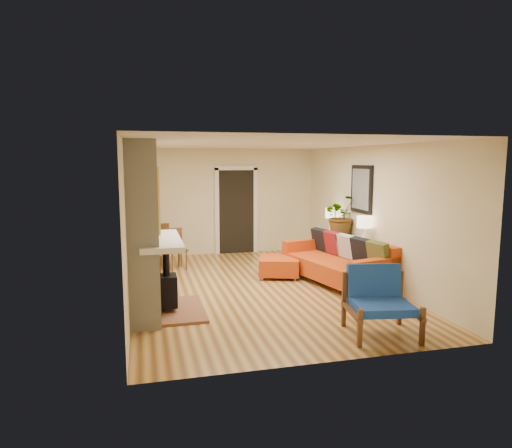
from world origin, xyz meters
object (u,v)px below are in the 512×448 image
(sofa, at_px, (340,261))
(blue_chair, at_px, (378,297))
(dining_table, at_px, (164,239))
(ottoman, at_px, (279,265))
(lamp_far, at_px, (332,217))
(lamp_near, at_px, (365,227))
(houseplant, at_px, (342,215))
(console_table, at_px, (346,245))

(sofa, distance_m, blue_chair, 2.56)
(sofa, distance_m, dining_table, 3.99)
(ottoman, bearing_deg, lamp_far, 28.85)
(sofa, bearing_deg, lamp_far, 72.42)
(ottoman, bearing_deg, lamp_near, -26.10)
(dining_table, distance_m, lamp_far, 3.79)
(lamp_near, relative_size, houseplant, 0.62)
(lamp_near, bearing_deg, blue_chair, -113.10)
(houseplant, bearing_deg, console_table, -87.46)
(sofa, xyz_separation_m, lamp_far, (0.48, 1.51, 0.66))
(dining_table, relative_size, lamp_near, 3.04)
(lamp_near, height_order, houseplant, houseplant)
(houseplant, bearing_deg, lamp_near, -89.43)
(sofa, relative_size, lamp_near, 4.64)
(blue_chair, bearing_deg, houseplant, 73.29)
(console_table, distance_m, lamp_far, 0.90)
(ottoman, distance_m, lamp_far, 1.88)
(ottoman, bearing_deg, houseplant, 10.85)
(blue_chair, bearing_deg, lamp_far, 75.28)
(dining_table, xyz_separation_m, houseplant, (3.64, -1.43, 0.60))
(ottoman, relative_size, dining_table, 0.59)
(sofa, xyz_separation_m, dining_table, (-3.17, 2.41, 0.16))
(lamp_far, bearing_deg, lamp_near, -90.00)
(blue_chair, height_order, lamp_near, lamp_near)
(sofa, distance_m, lamp_near, 0.81)
(blue_chair, bearing_deg, sofa, 77.05)
(lamp_near, height_order, lamp_far, same)
(dining_table, bearing_deg, console_table, -24.34)
(ottoman, xyz_separation_m, console_table, (1.48, 0.06, 0.35))
(dining_table, relative_size, houseplant, 1.88)
(blue_chair, height_order, console_table, blue_chair)
(lamp_far, bearing_deg, dining_table, 166.24)
(dining_table, distance_m, houseplant, 3.96)
(blue_chair, xyz_separation_m, lamp_far, (1.05, 4.00, 0.58))
(ottoman, xyz_separation_m, dining_table, (-2.18, 1.71, 0.34))
(console_table, distance_m, lamp_near, 0.92)
(sofa, distance_m, console_table, 0.91)
(dining_table, xyz_separation_m, console_table, (3.65, -1.65, 0.01))
(ottoman, distance_m, blue_chair, 3.23)
(houseplant, bearing_deg, blue_chair, -106.71)
(ottoman, xyz_separation_m, lamp_near, (1.48, -0.72, 0.84))
(ottoman, bearing_deg, sofa, -34.92)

